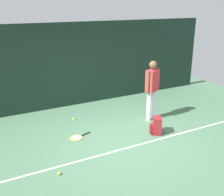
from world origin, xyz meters
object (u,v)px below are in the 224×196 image
Objects in this scene: backpack at (156,126)px; tennis_ball_by_fence at (74,119)px; tennis_player at (152,87)px; tennis_racket at (77,137)px; tennis_ball_near_player at (59,173)px.

tennis_ball_by_fence is (-1.55, 1.82, -0.18)m from backpack.
tennis_player is 2.40m from tennis_ball_by_fence.
tennis_racket is 2.02m from backpack.
tennis_ball_near_player is 2.69m from tennis_ball_by_fence.
tennis_player is at bearing 24.01° from tennis_ball_near_player.
tennis_ball_near_player is 1.00× the size of tennis_ball_by_fence.
backpack is at bearing -49.49° from tennis_ball_by_fence.
tennis_ball_near_player is (-0.90, -1.31, 0.02)m from tennis_racket.
tennis_player is at bearing -176.58° from backpack.
tennis_player is 25.76× the size of tennis_ball_by_fence.
tennis_player is 1.22m from backpack.
tennis_racket is 9.66× the size of tennis_ball_near_player.
tennis_racket is (-2.32, -0.12, -0.95)m from tennis_player.
tennis_ball_by_fence is (0.32, 1.09, 0.02)m from tennis_racket.
tennis_ball_by_fence is (1.22, 2.40, 0.00)m from tennis_ball_near_player.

